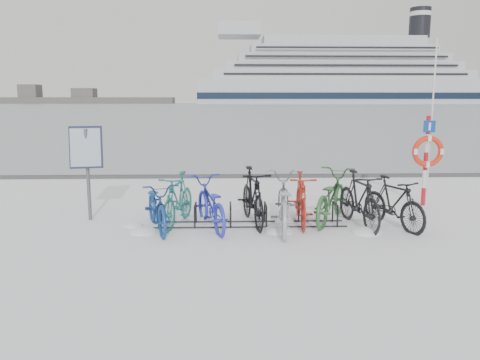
% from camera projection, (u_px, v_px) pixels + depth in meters
% --- Properties ---
extents(ground, '(900.00, 900.00, 0.00)m').
position_uv_depth(ground, '(248.00, 225.00, 9.63)').
color(ground, white).
rests_on(ground, ground).
extents(ice_sheet, '(400.00, 298.00, 0.02)m').
position_uv_depth(ice_sheet, '(227.00, 106.00, 162.28)').
color(ice_sheet, '#9EAAB2').
rests_on(ice_sheet, ground).
extents(quay_edge, '(400.00, 0.25, 0.10)m').
position_uv_depth(quay_edge, '(240.00, 176.00, 15.43)').
color(quay_edge, '#3F3F42').
rests_on(quay_edge, ground).
extents(bike_rack, '(4.00, 0.48, 0.46)m').
position_uv_depth(bike_rack, '(248.00, 217.00, 9.60)').
color(bike_rack, black).
rests_on(bike_rack, ground).
extents(info_board, '(0.71, 0.38, 2.01)m').
position_uv_depth(info_board, '(86.00, 153.00, 9.78)').
color(info_board, '#595B5E').
rests_on(info_board, ground).
extents(lifebuoy_station, '(0.76, 0.22, 3.95)m').
position_uv_depth(lifebuoy_station, '(428.00, 152.00, 11.15)').
color(lifebuoy_station, '#B70E1D').
rests_on(lifebuoy_station, ground).
extents(cruise_ferry, '(143.67, 27.08, 47.21)m').
position_uv_depth(cruise_ferry, '(338.00, 78.00, 236.42)').
color(cruise_ferry, silver).
rests_on(cruise_ferry, ground).
extents(shoreline, '(180.00, 12.00, 9.50)m').
position_uv_depth(shoreline, '(9.00, 99.00, 261.63)').
color(shoreline, '#4D4D4D').
rests_on(shoreline, ground).
extents(bike_0, '(1.22, 2.05, 1.02)m').
position_uv_depth(bike_0, '(157.00, 204.00, 9.28)').
color(bike_0, navy).
rests_on(bike_0, ground).
extents(bike_1, '(0.91, 1.91, 1.11)m').
position_uv_depth(bike_1, '(178.00, 198.00, 9.62)').
color(bike_1, '#1F7066').
rests_on(bike_1, ground).
extents(bike_2, '(1.23, 2.11, 1.05)m').
position_uv_depth(bike_2, '(210.00, 202.00, 9.39)').
color(bike_2, '#2832BC').
rests_on(bike_2, ground).
extents(bike_3, '(0.85, 2.06, 1.20)m').
position_uv_depth(bike_3, '(253.00, 195.00, 9.65)').
color(bike_3, black).
rests_on(bike_3, ground).
extents(bike_4, '(0.98, 2.28, 1.16)m').
position_uv_depth(bike_4, '(283.00, 200.00, 9.26)').
color(bike_4, '#A0A3A7').
rests_on(bike_4, ground).
extents(bike_5, '(0.64, 1.88, 1.11)m').
position_uv_depth(bike_5, '(301.00, 197.00, 9.65)').
color(bike_5, red).
rests_on(bike_5, ground).
extents(bike_6, '(1.63, 2.24, 1.12)m').
position_uv_depth(bike_6, '(331.00, 195.00, 9.89)').
color(bike_6, '#306532').
rests_on(bike_6, ground).
extents(bike_7, '(0.83, 2.00, 1.16)m').
position_uv_depth(bike_7, '(359.00, 198.00, 9.47)').
color(bike_7, black).
rests_on(bike_7, ground).
extents(bike_8, '(1.14, 1.83, 1.06)m').
position_uv_depth(bike_8, '(393.00, 201.00, 9.40)').
color(bike_8, black).
rests_on(bike_8, ground).
extents(snow_drifts, '(5.45, 1.64, 0.21)m').
position_uv_depth(snow_drifts, '(271.00, 227.00, 9.45)').
color(snow_drifts, white).
rests_on(snow_drifts, ground).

